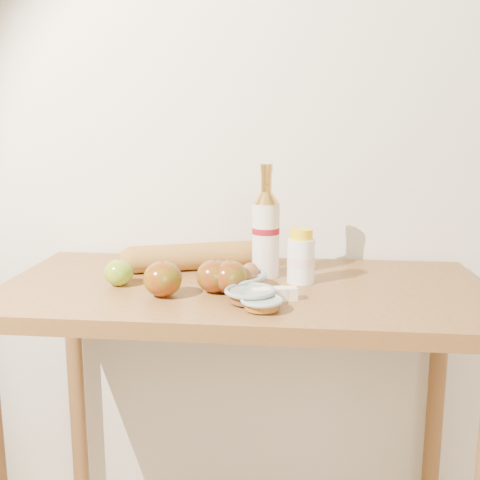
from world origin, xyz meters
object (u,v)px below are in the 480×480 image
Objects in this scene: baguette at (200,256)px; table at (241,331)px; cream_bottle at (301,258)px; egg_bowl at (233,278)px; bourbon_bottle at (266,231)px.

table is at bearing -66.85° from baguette.
egg_bowl is (-0.16, -0.06, -0.04)m from cream_bottle.
baguette reaches higher than egg_bowl.
baguette is at bearing 142.25° from cream_bottle.
baguette is (-0.18, 0.05, -0.08)m from bourbon_bottle.
bourbon_bottle reaches higher than baguette.
bourbon_bottle is at bearing 59.09° from egg_bowl.
table is 0.26m from bourbon_bottle.
table is 8.72× the size of cream_bottle.
cream_bottle is (0.09, -0.05, -0.06)m from bourbon_bottle.
baguette is at bearing 123.81° from egg_bowl.
egg_bowl reaches higher than table.
bourbon_bottle is 0.21m from baguette.
table is 2.74× the size of baguette.
baguette is (-0.27, 0.10, -0.03)m from cream_bottle.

